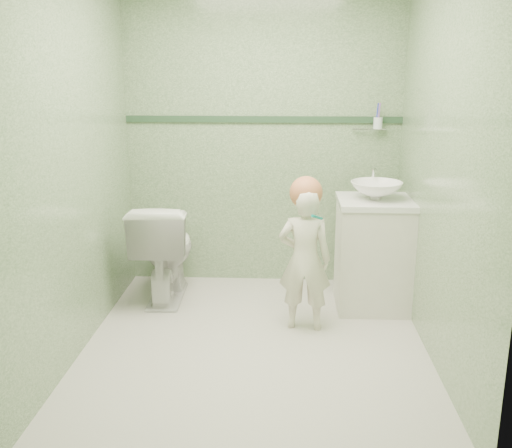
{
  "coord_description": "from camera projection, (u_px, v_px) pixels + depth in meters",
  "views": [
    {
      "loc": [
        0.18,
        -3.46,
        1.75
      ],
      "look_at": [
        0.0,
        0.15,
        0.78
      ],
      "focal_mm": 41.01,
      "sensor_mm": 36.0,
      "label": 1
    }
  ],
  "objects": [
    {
      "name": "ground",
      "position": [
        255.0,
        346.0,
        3.8
      ],
      "size": [
        2.5,
        2.5,
        0.0
      ],
      "primitive_type": "plane",
      "color": "beige",
      "rests_on": "ground"
    },
    {
      "name": "room_shell",
      "position": [
        255.0,
        163.0,
        3.49
      ],
      "size": [
        2.5,
        2.54,
        2.4
      ],
      "color": "gray",
      "rests_on": "ground"
    },
    {
      "name": "trim_stripe",
      "position": [
        263.0,
        119.0,
        4.64
      ],
      "size": [
        2.2,
        0.02,
        0.05
      ],
      "primitive_type": "cube",
      "color": "#29472E",
      "rests_on": "room_shell"
    },
    {
      "name": "vanity",
      "position": [
        373.0,
        256.0,
        4.33
      ],
      "size": [
        0.52,
        0.5,
        0.8
      ],
      "primitive_type": "cube",
      "color": "silver",
      "rests_on": "ground"
    },
    {
      "name": "counter",
      "position": [
        376.0,
        202.0,
        4.22
      ],
      "size": [
        0.54,
        0.52,
        0.04
      ],
      "primitive_type": "cube",
      "color": "white",
      "rests_on": "vanity"
    },
    {
      "name": "basin",
      "position": [
        376.0,
        190.0,
        4.2
      ],
      "size": [
        0.37,
        0.37,
        0.13
      ],
      "primitive_type": "imported",
      "color": "white",
      "rests_on": "counter"
    },
    {
      "name": "faucet",
      "position": [
        373.0,
        175.0,
        4.36
      ],
      "size": [
        0.03,
        0.13,
        0.18
      ],
      "color": "silver",
      "rests_on": "counter"
    },
    {
      "name": "cup_holder",
      "position": [
        377.0,
        123.0,
        4.55
      ],
      "size": [
        0.26,
        0.07,
        0.21
      ],
      "color": "silver",
      "rests_on": "room_shell"
    },
    {
      "name": "toilet",
      "position": [
        165.0,
        250.0,
        4.51
      ],
      "size": [
        0.45,
        0.77,
        0.77
      ],
      "primitive_type": "imported",
      "rotation": [
        0.0,
        0.0,
        3.17
      ],
      "color": "white",
      "rests_on": "ground"
    },
    {
      "name": "toddler",
      "position": [
        305.0,
        260.0,
        3.94
      ],
      "size": [
        0.38,
        0.27,
        0.99
      ],
      "primitive_type": "imported",
      "rotation": [
        0.0,
        0.0,
        3.05
      ],
      "color": "beige",
      "rests_on": "ground"
    },
    {
      "name": "hair_cap",
      "position": [
        306.0,
        193.0,
        3.85
      ],
      "size": [
        0.22,
        0.22,
        0.22
      ],
      "primitive_type": "sphere",
      "color": "#C47248",
      "rests_on": "toddler"
    },
    {
      "name": "teal_toothbrush",
      "position": [
        316.0,
        216.0,
        3.73
      ],
      "size": [
        0.11,
        0.13,
        0.08
      ],
      "color": "#06817A",
      "rests_on": "toddler"
    }
  ]
}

